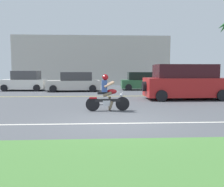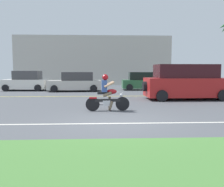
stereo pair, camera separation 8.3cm
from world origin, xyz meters
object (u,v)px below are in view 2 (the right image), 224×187
at_px(parked_car_0, 26,81).
at_px(parked_car_1, 75,82).
at_px(suv_nearby, 186,83).
at_px(parked_car_2, 144,82).
at_px(motorcyclist, 107,95).

height_order(parked_car_0, parked_car_1, parked_car_0).
xyz_separation_m(suv_nearby, parked_car_0, (-11.41, 6.93, -0.22)).
relative_size(suv_nearby, parked_car_0, 1.36).
distance_m(suv_nearby, parked_car_1, 9.33).
xyz_separation_m(suv_nearby, parked_car_1, (-7.11, 6.04, -0.26)).
relative_size(suv_nearby, parked_car_2, 1.25).
bearing_deg(parked_car_2, suv_nearby, -80.40).
bearing_deg(parked_car_1, parked_car_0, 168.24).
relative_size(motorcyclist, parked_car_1, 0.42).
height_order(motorcyclist, suv_nearby, suv_nearby).
distance_m(motorcyclist, parked_car_0, 12.71).
bearing_deg(parked_car_2, parked_car_1, -170.02).
bearing_deg(parked_car_0, suv_nearby, -31.30).
height_order(parked_car_1, parked_car_2, parked_car_1).
distance_m(parked_car_0, parked_car_2, 10.21).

